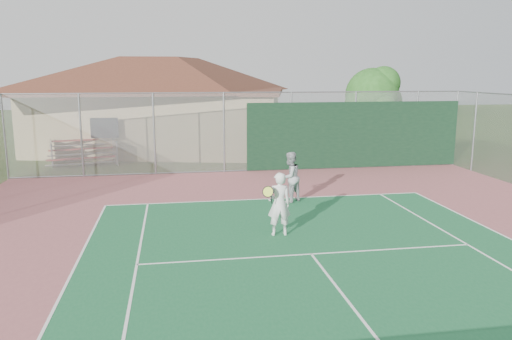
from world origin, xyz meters
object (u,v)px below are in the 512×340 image
at_px(player_white_front, 279,204).
at_px(bleachers, 83,152).
at_px(tree, 373,97).
at_px(player_grey_back, 290,178).
at_px(clubhouse, 162,94).

bearing_deg(player_white_front, bleachers, -58.19).
xyz_separation_m(tree, player_grey_back, (-6.76, -9.39, -2.23)).
relative_size(bleachers, tree, 0.73).
height_order(clubhouse, player_grey_back, clubhouse).
bearing_deg(player_grey_back, bleachers, -81.54).
bearing_deg(tree, player_white_front, -121.57).
distance_m(bleachers, tree, 15.14).
bearing_deg(clubhouse, player_grey_back, -58.26).
relative_size(clubhouse, player_grey_back, 9.43).
relative_size(tree, player_grey_back, 2.75).
xyz_separation_m(clubhouse, tree, (11.15, -3.75, -0.05)).
xyz_separation_m(bleachers, tree, (14.92, 0.60, 2.48)).
bearing_deg(tree, player_grey_back, -125.76).
bearing_deg(player_grey_back, player_white_front, 37.62).
distance_m(tree, player_white_front, 15.21).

